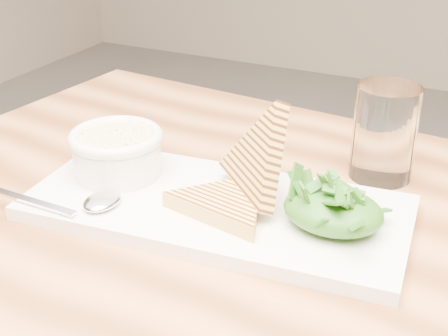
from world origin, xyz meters
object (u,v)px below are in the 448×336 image
at_px(table_top, 288,260).
at_px(soup_bowl, 117,158).
at_px(platter, 216,208).
at_px(glass_near, 384,133).

distance_m(table_top, soup_bowl, 0.25).
xyz_separation_m(table_top, soup_bowl, (-0.24, 0.03, 0.06)).
bearing_deg(soup_bowl, table_top, -7.68).
relative_size(table_top, platter, 2.57).
bearing_deg(table_top, platter, 167.05).
xyz_separation_m(platter, soup_bowl, (-0.14, 0.01, 0.03)).
height_order(table_top, platter, platter).
bearing_deg(glass_near, table_top, -103.17).
xyz_separation_m(soup_bowl, glass_near, (0.28, 0.17, 0.02)).
relative_size(platter, glass_near, 3.58).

